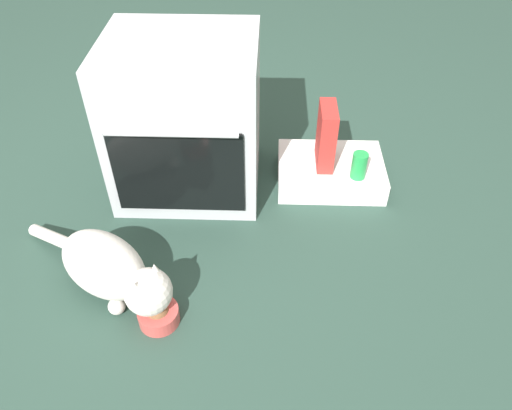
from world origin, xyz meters
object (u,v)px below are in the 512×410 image
at_px(food_bowl, 159,314).
at_px(cat, 111,269).
at_px(pantry_cabinet, 330,171).
at_px(oven, 186,119).
at_px(soda_can, 359,166).
at_px(cereal_box, 326,136).

relative_size(food_bowl, cat, 0.21).
bearing_deg(pantry_cabinet, oven, -177.98).
relative_size(pantry_cabinet, soda_can, 3.97).
distance_m(food_bowl, cereal_box, 1.03).
bearing_deg(soda_can, food_bowl, -137.53).
distance_m(cat, cereal_box, 1.05).
xyz_separation_m(oven, food_bowl, (-0.02, -0.77, -0.30)).
relative_size(cat, cereal_box, 2.38).
xyz_separation_m(food_bowl, cereal_box, (0.62, 0.79, 0.21)).
height_order(cat, soda_can, cat).
xyz_separation_m(cereal_box, soda_can, (0.14, -0.10, -0.08)).
height_order(oven, cat, oven).
bearing_deg(cereal_box, cat, -139.89).
bearing_deg(cat, soda_can, 65.98).
bearing_deg(soda_can, pantry_cabinet, 135.50).
height_order(pantry_cabinet, soda_can, soda_can).
xyz_separation_m(pantry_cabinet, food_bowl, (-0.65, -0.80, -0.02)).
distance_m(oven, cat, 0.71).
bearing_deg(food_bowl, cereal_box, 52.10).
height_order(food_bowl, cereal_box, cereal_box).
bearing_deg(food_bowl, cat, 145.41).
bearing_deg(cereal_box, food_bowl, -127.90).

